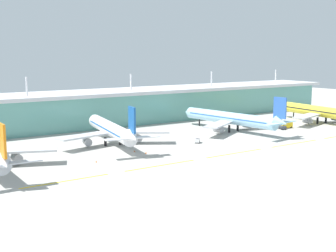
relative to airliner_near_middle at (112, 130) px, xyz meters
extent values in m
plane|color=#A8A59E|center=(34.83, -44.75, -6.45)|extent=(600.00, 600.00, 0.00)
cube|color=#5B9E93|center=(34.83, 51.13, 1.72)|extent=(280.00, 28.00, 16.34)
cube|color=silver|center=(34.83, 51.13, 10.79)|extent=(288.00, 34.00, 1.80)
cylinder|color=silver|center=(-21.17, 45.53, 16.19)|extent=(0.90, 0.90, 9.00)
cylinder|color=silver|center=(34.83, 45.53, 16.19)|extent=(0.90, 0.90, 9.00)
cylinder|color=silver|center=(90.83, 45.53, 16.19)|extent=(0.90, 0.90, 9.00)
cylinder|color=silver|center=(146.83, 45.53, 16.19)|extent=(0.90, 0.90, 9.00)
cone|color=#ADB2BC|center=(-53.55, -41.01, 1.25)|extent=(4.94, 6.63, 5.72)
cube|color=orange|center=(-53.56, -40.01, 7.70)|extent=(0.71, 6.40, 9.50)
cube|color=#ADB2BC|center=(-48.06, -40.51, 1.05)|extent=(10.00, 3.21, 0.36)
cube|color=#B7BABF|center=(-41.58, -14.35, -1.25)|extent=(24.80, 15.28, 0.70)
cylinder|color=gray|center=(-42.78, -12.91, -4.05)|extent=(3.20, 4.50, 3.20)
cylinder|color=white|center=(0.27, 1.51, 0.05)|extent=(14.66, 51.59, 5.80)
cone|color=white|center=(5.09, 28.78, 0.05)|extent=(6.12, 4.90, 5.51)
cone|color=white|center=(-4.73, -26.73, 1.25)|extent=(6.01, 7.39, 5.72)
cube|color=#19519E|center=(-4.56, -25.75, 7.70)|extent=(1.80, 6.42, 9.50)
cube|color=white|center=(-10.06, -25.28, 1.05)|extent=(10.40, 4.89, 0.36)
cube|color=white|center=(0.77, -27.20, 1.05)|extent=(10.40, 4.89, 0.36)
cube|color=#B7BABF|center=(-12.32, -0.75, -1.25)|extent=(24.89, 11.63, 0.70)
cylinder|color=gray|center=(-10.89, 0.46, -4.05)|extent=(3.94, 4.99, 3.20)
cube|color=#B7BABF|center=(11.31, -4.93, -1.25)|extent=(23.95, 18.50, 0.70)
cylinder|color=gray|center=(10.38, -3.30, -4.05)|extent=(3.94, 4.99, 3.20)
cylinder|color=black|center=(3.62, 20.48, -4.65)|extent=(0.70, 0.70, 3.60)
cylinder|color=black|center=(-3.41, -0.88, -4.65)|extent=(1.10, 1.10, 3.60)
cylinder|color=black|center=(2.90, -2.00, -4.65)|extent=(1.10, 1.10, 3.60)
cube|color=#19519E|center=(0.27, 1.51, 0.45)|extent=(13.81, 46.54, 0.60)
cylinder|color=#9ED1EA|center=(63.50, -1.85, 0.05)|extent=(12.98, 54.91, 5.80)
cone|color=#9ED1EA|center=(59.62, 27.20, 0.05)|extent=(5.99, 4.69, 5.51)
cone|color=#9ED1EA|center=(67.51, -31.90, 1.25)|extent=(5.76, 7.22, 5.72)
cube|color=#2D5BB7|center=(67.38, -30.91, 7.70)|extent=(1.54, 6.44, 9.50)
cube|color=#9ED1EA|center=(61.99, -32.13, 1.05)|extent=(10.34, 4.50, 0.36)
cube|color=#9ED1EA|center=(72.90, -30.67, 1.05)|extent=(10.34, 4.50, 0.36)
cube|color=#B7BABF|center=(52.19, -7.83, -1.25)|extent=(24.23, 17.77, 0.70)
cylinder|color=gray|center=(53.19, -6.24, -4.05)|extent=(3.77, 4.88, 3.20)
cube|color=#B7BABF|center=(75.98, -4.65, -1.25)|extent=(24.94, 12.55, 0.70)
cylinder|color=gray|center=(74.60, -3.38, -4.05)|extent=(3.77, 4.88, 3.20)
cylinder|color=black|center=(60.79, 18.45, -4.65)|extent=(0.70, 0.70, 3.60)
cylinder|color=black|center=(60.72, -5.25, -4.65)|extent=(1.10, 1.10, 3.60)
cylinder|color=black|center=(67.07, -4.40, -4.65)|extent=(1.10, 1.10, 3.60)
cube|color=#2D5BB7|center=(63.50, -1.85, 0.45)|extent=(12.30, 49.50, 0.60)
cylinder|color=yellow|center=(122.03, -9.24, 0.05)|extent=(10.84, 50.02, 5.80)
cone|color=yellow|center=(124.77, 17.46, 0.05)|extent=(5.89, 4.54, 5.51)
cube|color=#B7BABF|center=(109.64, -12.42, -1.25)|extent=(24.94, 13.21, 0.70)
cylinder|color=gray|center=(110.98, -11.11, -4.05)|extent=(3.64, 4.80, 3.20)
cylinder|color=gray|center=(132.47, -13.31, -4.05)|extent=(3.64, 4.80, 3.20)
cylinder|color=black|center=(123.93, 9.29, -4.65)|extent=(0.70, 0.70, 3.60)
cylinder|color=black|center=(118.54, -11.90, -4.65)|extent=(1.10, 1.10, 3.60)
cylinder|color=black|center=(124.91, -12.55, -4.65)|extent=(1.10, 1.10, 3.60)
cube|color=black|center=(122.03, -9.24, 0.45)|extent=(10.37, 45.08, 0.60)
cube|color=yellow|center=(-36.17, -41.27, -6.43)|extent=(28.00, 0.70, 0.04)
cube|color=yellow|center=(-2.17, -41.27, -6.43)|extent=(28.00, 0.70, 0.04)
cube|color=yellow|center=(31.83, -41.27, -6.43)|extent=(28.00, 0.70, 0.04)
cube|color=yellow|center=(65.83, -41.27, -6.43)|extent=(28.00, 0.70, 0.04)
cube|color=silver|center=(32.17, -17.05, -5.20)|extent=(3.72, 3.90, 1.60)
cube|color=silver|center=(32.17, -17.05, -4.05)|extent=(3.48, 3.63, 0.16)
cylinder|color=black|center=(32.39, -15.57, -6.00)|extent=(0.85, 0.91, 0.90)
cylinder|color=black|center=(33.61, -16.63, -6.00)|extent=(0.85, 0.91, 0.90)
cylinder|color=black|center=(30.73, -17.47, -6.00)|extent=(0.85, 0.91, 0.90)
cylinder|color=black|center=(31.96, -18.53, -6.00)|extent=(0.85, 0.91, 0.90)
cube|color=#333842|center=(89.11, -13.54, -5.30)|extent=(4.06, 5.00, 1.40)
cylinder|color=black|center=(89.42, -15.40, -6.00)|extent=(0.70, 0.96, 0.90)
cylinder|color=black|center=(87.47, -14.47, -6.00)|extent=(0.70, 0.96, 0.90)
cylinder|color=black|center=(90.74, -12.62, -6.00)|extent=(0.70, 0.96, 0.90)
cylinder|color=black|center=(88.79, -11.69, -6.00)|extent=(0.70, 0.96, 0.90)
cube|color=gold|center=(93.01, -12.30, -4.70)|extent=(7.29, 2.88, 2.60)
cylinder|color=silver|center=(92.21, -12.27, -2.50)|extent=(4.07, 2.15, 2.00)
cylinder|color=black|center=(95.57, -11.23, -6.00)|extent=(0.91, 0.38, 0.90)
cylinder|color=black|center=(95.48, -13.57, -6.00)|extent=(0.91, 0.38, 0.90)
cylinder|color=black|center=(90.53, -11.04, -6.00)|extent=(0.91, 0.38, 0.90)
cylinder|color=black|center=(90.44, -13.37, -6.00)|extent=(0.91, 0.38, 0.90)
cone|color=orange|center=(-18.65, -24.85, -6.10)|extent=(0.56, 0.56, 0.70)
cone|color=orange|center=(3.31, -22.33, -6.10)|extent=(0.56, 0.56, 0.70)
cone|color=orange|center=(0.88, -17.66, -6.10)|extent=(0.56, 0.56, 0.70)
camera|label=1|loc=(-82.68, -165.94, 31.37)|focal=47.69mm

